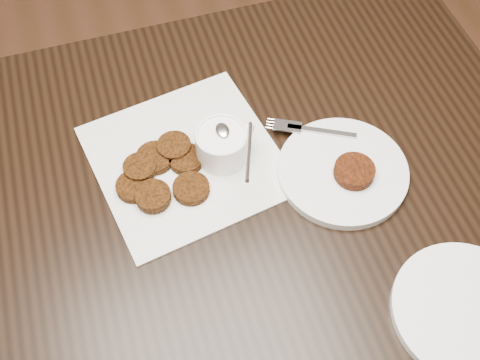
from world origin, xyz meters
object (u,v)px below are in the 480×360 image
at_px(sauce_ramekin, 221,133).
at_px(plate_with_patty, 343,168).
at_px(table, 185,296).
at_px(plate_empty, 466,312).
at_px(napkin, 186,159).

distance_m(sauce_ramekin, plate_with_patty, 0.22).
bearing_deg(table, plate_empty, -39.21).
relative_size(napkin, plate_empty, 1.38).
xyz_separation_m(table, plate_with_patty, (0.30, -0.02, 0.39)).
relative_size(table, plate_empty, 6.14).
relative_size(napkin, plate_with_patty, 1.38).
height_order(table, plate_empty, plate_empty).
bearing_deg(sauce_ramekin, napkin, 168.69).
bearing_deg(table, plate_with_patty, -4.13).
height_order(sauce_ramekin, plate_empty, sauce_ramekin).
bearing_deg(sauce_ramekin, table, -147.10).
bearing_deg(plate_with_patty, napkin, 156.33).
distance_m(napkin, sauce_ramekin, 0.09).
distance_m(sauce_ramekin, plate_empty, 0.47).
xyz_separation_m(plate_with_patty, plate_empty, (0.08, -0.29, -0.01)).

